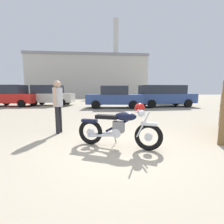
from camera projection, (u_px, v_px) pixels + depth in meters
name	position (u px, v px, depth m)	size (l,w,h in m)	color
ground_plane	(119.00, 150.00, 3.65)	(80.00, 80.00, 0.00)	tan
vintage_motorcycle	(120.00, 127.00, 3.79)	(1.98, 0.90, 1.07)	black
timber_gate	(223.00, 113.00, 4.70)	(1.64, 2.10, 1.60)	brown
bystander	(58.00, 101.00, 4.97)	(0.30, 0.45, 1.66)	black
red_hatchback_near	(50.00, 95.00, 14.06)	(4.01, 2.05, 1.78)	black
pale_sedan_back	(114.00, 97.00, 12.16)	(4.35, 2.23, 1.67)	black
dark_sedan_left	(12.00, 95.00, 13.27)	(4.06, 2.16, 1.78)	black
blue_hatchback_right	(163.00, 94.00, 16.20)	(4.07, 2.18, 1.78)	black
silver_sedan_mid	(164.00, 95.00, 12.95)	(4.82, 2.23, 1.74)	black
industrial_building	(89.00, 76.00, 34.99)	(24.34, 9.34, 16.49)	beige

